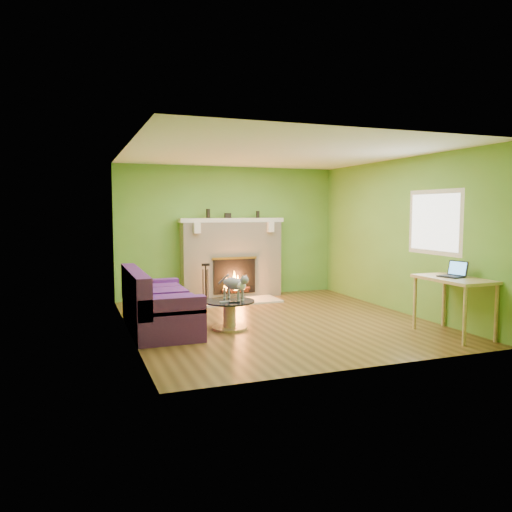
% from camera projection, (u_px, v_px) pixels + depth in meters
% --- Properties ---
extents(floor, '(5.00, 5.00, 0.00)m').
position_uv_depth(floor, '(277.00, 321.00, 7.83)').
color(floor, '#513517').
rests_on(floor, ground).
extents(ceiling, '(5.00, 5.00, 0.00)m').
position_uv_depth(ceiling, '(277.00, 153.00, 7.59)').
color(ceiling, white).
rests_on(ceiling, wall_back).
extents(wall_back, '(5.00, 0.00, 5.00)m').
position_uv_depth(wall_back, '(229.00, 232.00, 10.04)').
color(wall_back, '#59882C').
rests_on(wall_back, floor).
extents(wall_front, '(5.00, 0.00, 5.00)m').
position_uv_depth(wall_front, '(367.00, 250.00, 5.38)').
color(wall_front, '#59882C').
rests_on(wall_front, floor).
extents(wall_left, '(0.00, 5.00, 5.00)m').
position_uv_depth(wall_left, '(128.00, 241.00, 6.93)').
color(wall_left, '#59882C').
rests_on(wall_left, floor).
extents(wall_right, '(0.00, 5.00, 5.00)m').
position_uv_depth(wall_right, '(399.00, 236.00, 8.49)').
color(wall_right, '#59882C').
rests_on(wall_right, floor).
extents(window_frame, '(0.00, 1.20, 1.20)m').
position_uv_depth(window_frame, '(435.00, 222.00, 7.62)').
color(window_frame, silver).
rests_on(window_frame, wall_right).
extents(window_pane, '(0.00, 1.06, 1.06)m').
position_uv_depth(window_pane, '(434.00, 222.00, 7.62)').
color(window_pane, white).
rests_on(window_pane, wall_right).
extents(fireplace, '(2.10, 0.46, 1.58)m').
position_uv_depth(fireplace, '(232.00, 259.00, 9.92)').
color(fireplace, beige).
rests_on(fireplace, floor).
extents(hearth, '(1.50, 0.75, 0.03)m').
position_uv_depth(hearth, '(240.00, 301.00, 9.51)').
color(hearth, beige).
rests_on(hearth, floor).
extents(mantel, '(2.10, 0.28, 0.08)m').
position_uv_depth(mantel, '(232.00, 220.00, 9.83)').
color(mantel, silver).
rests_on(mantel, fireplace).
extents(sofa, '(0.89, 1.97, 0.88)m').
position_uv_depth(sofa, '(156.00, 306.00, 7.26)').
color(sofa, '#471A66').
rests_on(sofa, floor).
extents(coffee_table, '(0.74, 0.74, 0.42)m').
position_uv_depth(coffee_table, '(229.00, 312.00, 7.30)').
color(coffee_table, '#D4B672').
rests_on(coffee_table, floor).
extents(desk, '(0.63, 1.09, 0.81)m').
position_uv_depth(desk, '(454.00, 285.00, 6.87)').
color(desk, '#D4B672').
rests_on(desk, floor).
extents(cat, '(0.45, 0.67, 0.39)m').
position_uv_depth(cat, '(233.00, 287.00, 7.34)').
color(cat, slate).
rests_on(cat, coffee_table).
extents(remote_silver, '(0.18, 0.08, 0.02)m').
position_uv_depth(remote_silver, '(225.00, 302.00, 7.14)').
color(remote_silver, gray).
rests_on(remote_silver, coffee_table).
extents(remote_black, '(0.17, 0.08, 0.02)m').
position_uv_depth(remote_black, '(234.00, 302.00, 7.12)').
color(remote_black, black).
rests_on(remote_black, coffee_table).
extents(laptop, '(0.32, 0.35, 0.23)m').
position_uv_depth(laptop, '(451.00, 269.00, 6.89)').
color(laptop, black).
rests_on(laptop, desk).
extents(fire_tools, '(0.19, 0.19, 0.71)m').
position_uv_depth(fire_tools, '(206.00, 282.00, 9.39)').
color(fire_tools, black).
rests_on(fire_tools, hearth).
extents(mantel_vase_left, '(0.08, 0.08, 0.18)m').
position_uv_depth(mantel_vase_left, '(208.00, 214.00, 9.68)').
color(mantel_vase_left, black).
rests_on(mantel_vase_left, mantel).
extents(mantel_vase_right, '(0.07, 0.07, 0.14)m').
position_uv_depth(mantel_vase_right, '(258.00, 214.00, 10.04)').
color(mantel_vase_right, black).
rests_on(mantel_vase_right, mantel).
extents(mantel_box, '(0.12, 0.08, 0.10)m').
position_uv_depth(mantel_box, '(228.00, 216.00, 9.82)').
color(mantel_box, black).
rests_on(mantel_box, mantel).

